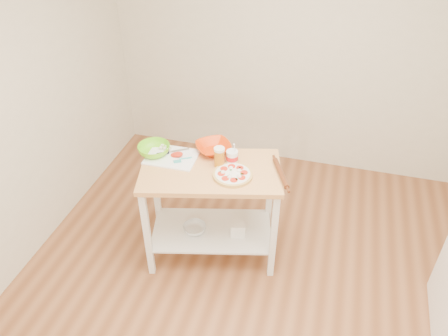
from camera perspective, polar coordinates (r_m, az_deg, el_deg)
name	(u,v)px	position (r m, az deg, el deg)	size (l,w,h in m)	color
room_shell	(260,184)	(2.50, 4.74, -2.06)	(4.04, 4.54, 2.74)	#935A36
prep_island	(211,195)	(3.52, -1.68, -3.54)	(1.20, 0.84, 0.90)	tan
pizza	(233,174)	(3.28, 1.15, -0.83)	(0.30, 0.30, 0.05)	#E1B660
cutting_board	(172,156)	(3.51, -6.83, 1.52)	(0.40, 0.31, 0.04)	white
spatula	(182,160)	(3.45, -5.54, 1.09)	(0.13, 0.12, 0.01)	teal
knife	(169,152)	(3.54, -7.25, 2.03)	(0.23, 0.17, 0.01)	silver
orange_bowl	(214,148)	(3.54, -1.38, 2.65)	(0.28, 0.28, 0.07)	#DA3906
green_bowl	(154,150)	(3.55, -9.12, 2.38)	(0.26, 0.26, 0.08)	#70D318
beer_pint	(219,157)	(3.35, -0.61, 1.45)	(0.08, 0.08, 0.17)	#BB6F12
yogurt_tub	(232,157)	(3.39, 1.07, 1.43)	(0.09, 0.09, 0.20)	white
rolling_pin	(281,173)	(3.31, 7.42, -0.69)	(0.04, 0.04, 0.35)	#612E16
shelf_glass_bowl	(195,228)	(3.75, -3.86, -7.88)	(0.20, 0.20, 0.06)	silver
shelf_bin	(238,228)	(3.70, 1.82, -7.83)	(0.12, 0.12, 0.12)	white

